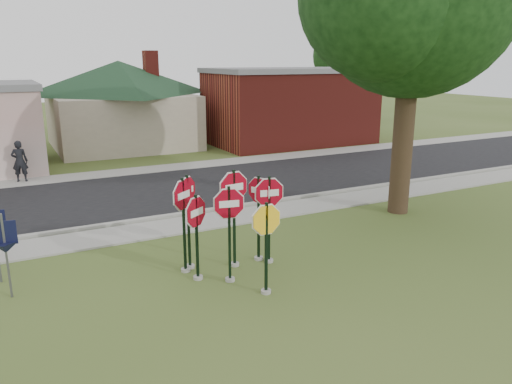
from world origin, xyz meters
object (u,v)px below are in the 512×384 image
stop_sign_yellow (266,237)px  stop_sign_left (196,226)px  stop_sign_center (229,221)px  pedestrian (20,161)px

stop_sign_yellow → stop_sign_left: bearing=128.1°
stop_sign_center → stop_sign_left: size_ratio=1.10×
stop_sign_yellow → stop_sign_left: size_ratio=1.01×
stop_sign_center → stop_sign_left: bearing=144.9°
stop_sign_left → stop_sign_yellow: bearing=-51.9°
stop_sign_center → stop_sign_yellow: size_ratio=1.09×
stop_sign_center → pedestrian: size_ratio=1.38×
stop_sign_center → stop_sign_left: stop_sign_center is taller
pedestrian → stop_sign_left: bearing=116.6°
stop_sign_yellow → pedestrian: bearing=107.2°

